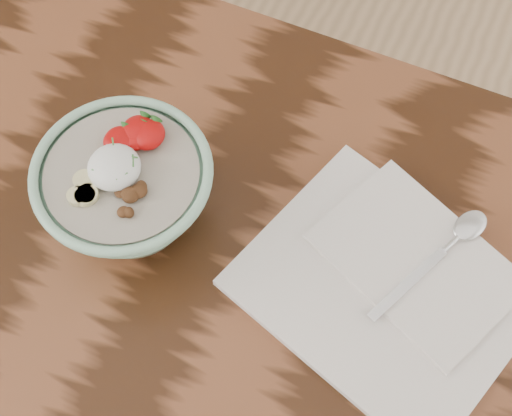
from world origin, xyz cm
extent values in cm
cube|color=#331B0C|center=(0.00, 0.00, 73.00)|extent=(160.00, 90.00, 4.00)
cylinder|color=#98CDAD|center=(-8.21, 10.90, 75.60)|extent=(8.40, 8.40, 1.20)
torus|color=#98CDAD|center=(-8.21, 10.90, 85.40)|extent=(19.10, 19.10, 1.10)
cylinder|color=#B9AC99|center=(-8.21, 10.90, 84.80)|extent=(16.20, 16.20, 1.00)
ellipsoid|color=white|center=(-8.71, 10.70, 86.36)|extent=(5.49, 5.49, 3.02)
ellipsoid|color=#B50808|center=(-9.92, 13.82, 86.18)|extent=(3.21, 3.53, 1.77)
cone|color=#286623|center=(-9.92, 15.26, 86.48)|extent=(1.40, 1.03, 1.52)
ellipsoid|color=#B50808|center=(-8.39, 15.00, 86.12)|extent=(2.99, 3.29, 1.65)
cone|color=#286623|center=(-8.39, 16.35, 86.42)|extent=(1.40, 1.03, 1.52)
ellipsoid|color=#B50808|center=(-8.71, 15.68, 86.24)|extent=(3.43, 3.77, 1.88)
cone|color=#286623|center=(-8.71, 17.22, 86.54)|extent=(1.40, 1.03, 1.52)
ellipsoid|color=#B50808|center=(-7.38, 15.65, 86.25)|extent=(3.44, 3.79, 1.89)
cone|color=#286623|center=(-7.38, 17.20, 86.55)|extent=(1.40, 1.03, 1.52)
cylinder|color=beige|center=(-10.02, 6.86, 85.70)|extent=(2.15, 2.15, 0.70)
cylinder|color=beige|center=(-9.92, 7.12, 85.70)|extent=(2.25, 2.25, 0.70)
cylinder|color=beige|center=(-10.77, 6.53, 85.70)|extent=(2.09, 2.09, 0.70)
cylinder|color=beige|center=(-11.03, 8.40, 85.70)|extent=(2.32, 2.32, 0.70)
ellipsoid|color=#552F19|center=(-5.33, 10.06, 85.81)|extent=(1.82, 1.86, 0.89)
ellipsoid|color=#552F19|center=(-5.76, 8.61, 85.91)|extent=(2.31, 2.30, 1.38)
ellipsoid|color=#552F19|center=(-7.02, 8.60, 85.74)|extent=(1.69, 1.67, 0.73)
ellipsoid|color=#552F19|center=(-5.13, 6.98, 85.74)|extent=(1.65, 1.64, 0.98)
ellipsoid|color=#552F19|center=(-5.28, 9.48, 85.91)|extent=(2.23, 2.24, 0.98)
ellipsoid|color=#552F19|center=(-5.64, 6.81, 85.75)|extent=(1.85, 1.86, 0.72)
ellipsoid|color=#552F19|center=(-6.01, 8.78, 85.92)|extent=(2.34, 2.26, 1.25)
ellipsoid|color=#552F19|center=(-5.63, 9.07, 85.76)|extent=(1.68, 1.63, 0.89)
cylinder|color=#428437|center=(-6.93, 11.73, 87.30)|extent=(0.90, 1.33, 0.23)
cylinder|color=#428437|center=(-7.09, 9.68, 87.30)|extent=(0.86, 1.24, 0.23)
cylinder|color=#428437|center=(-9.11, 10.92, 87.30)|extent=(0.34, 1.14, 0.22)
cylinder|color=#428437|center=(-9.72, 12.65, 87.30)|extent=(1.05, 1.37, 0.23)
cylinder|color=#428437|center=(-9.86, 10.98, 87.30)|extent=(1.34, 0.61, 0.23)
cylinder|color=#428437|center=(-9.02, 10.80, 87.30)|extent=(0.90, 1.04, 0.22)
cylinder|color=#428437|center=(-9.71, 9.17, 87.30)|extent=(1.02, 0.22, 0.22)
cylinder|color=#428437|center=(-7.81, 11.91, 87.30)|extent=(0.81, 0.95, 0.22)
cylinder|color=#428437|center=(-7.52, 12.02, 87.30)|extent=(1.78, 0.56, 0.24)
cylinder|color=#428437|center=(-8.97, 9.70, 87.30)|extent=(1.27, 1.47, 0.24)
cube|color=white|center=(20.98, 13.65, 75.56)|extent=(34.86, 31.27, 1.12)
cube|color=white|center=(23.22, 18.12, 76.45)|extent=(25.29, 21.89, 0.67)
cube|color=silver|center=(23.15, 14.81, 76.96)|extent=(5.77, 11.06, 0.35)
cylinder|color=silver|center=(26.15, 21.49, 77.14)|extent=(1.89, 3.06, 0.71)
ellipsoid|color=silver|center=(27.34, 24.15, 77.27)|extent=(4.72, 5.50, 0.96)
camera|label=1|loc=(19.31, -17.11, 148.99)|focal=50.00mm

